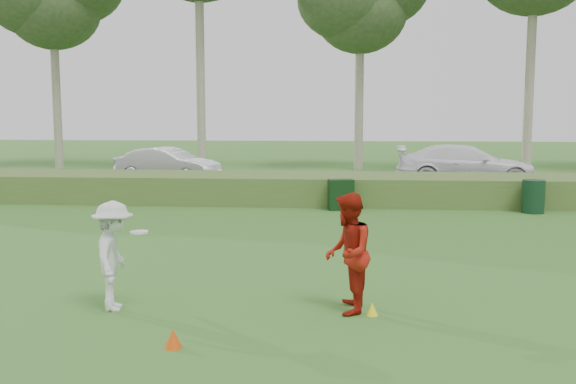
# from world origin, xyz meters

# --- Properties ---
(ground) EXTENTS (120.00, 120.00, 0.00)m
(ground) POSITION_xyz_m (0.00, 0.00, 0.00)
(ground) COLOR #2C6321
(ground) RESTS_ON ground
(reed_strip) EXTENTS (80.00, 3.00, 0.90)m
(reed_strip) POSITION_xyz_m (0.00, 12.00, 0.45)
(reed_strip) COLOR #436528
(reed_strip) RESTS_ON ground
(park_road) EXTENTS (80.00, 6.00, 0.06)m
(park_road) POSITION_xyz_m (0.00, 17.00, 0.03)
(park_road) COLOR #2D2D2D
(park_road) RESTS_ON ground
(tree_4) EXTENTS (6.24, 6.24, 11.50)m
(tree_4) POSITION_xyz_m (2.00, 24.50, 8.59)
(tree_4) COLOR gray
(tree_4) RESTS_ON ground
(player_white) EXTENTS (0.93, 1.15, 1.64)m
(player_white) POSITION_xyz_m (-2.27, -0.12, 0.82)
(player_white) COLOR silver
(player_white) RESTS_ON ground
(player_red) EXTENTS (0.71, 0.90, 1.78)m
(player_red) POSITION_xyz_m (1.21, 0.03, 0.89)
(player_red) COLOR #9F190D
(player_red) RESTS_ON ground
(cone_orange) EXTENTS (0.23, 0.23, 0.25)m
(cone_orange) POSITION_xyz_m (-0.98, -1.62, 0.12)
(cone_orange) COLOR #D7460B
(cone_orange) RESTS_ON ground
(cone_yellow) EXTENTS (0.18, 0.18, 0.19)m
(cone_yellow) POSITION_xyz_m (1.57, -0.09, 0.10)
(cone_yellow) COLOR #FFF21A
(cone_yellow) RESTS_ON ground
(utility_cabinet) EXTENTS (0.83, 0.61, 0.94)m
(utility_cabinet) POSITION_xyz_m (1.10, 10.23, 0.47)
(utility_cabinet) COLOR black
(utility_cabinet) RESTS_ON ground
(trash_bin) EXTENTS (0.84, 0.84, 0.98)m
(trash_bin) POSITION_xyz_m (6.78, 10.10, 0.49)
(trash_bin) COLOR #10321C
(trash_bin) RESTS_ON ground
(car_mid) EXTENTS (4.68, 2.70, 1.46)m
(car_mid) POSITION_xyz_m (-6.10, 16.93, 0.79)
(car_mid) COLOR white
(car_mid) RESTS_ON park_road
(car_right) EXTENTS (5.71, 2.66, 1.61)m
(car_right) POSITION_xyz_m (6.12, 17.07, 0.87)
(car_right) COLOR white
(car_right) RESTS_ON park_road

